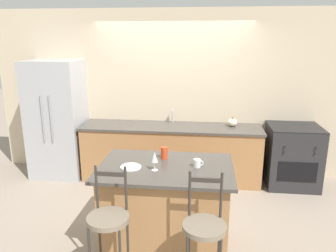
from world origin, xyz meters
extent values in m
plane|color=gray|center=(0.00, 0.00, 0.00)|extent=(18.00, 18.00, 0.00)
cube|color=beige|center=(0.00, 0.73, 1.35)|extent=(6.00, 0.07, 2.70)
cube|color=#A87547|center=(0.00, 0.39, 0.43)|extent=(2.82, 0.68, 0.86)
cube|color=#47423D|center=(0.00, 0.39, 0.88)|extent=(2.85, 0.71, 0.03)
cube|color=black|center=(0.00, 0.39, 0.89)|extent=(0.56, 0.36, 0.01)
cylinder|color=#ADAFB5|center=(0.00, 0.61, 1.00)|extent=(0.02, 0.02, 0.22)
cylinder|color=#ADAFB5|center=(0.00, 0.55, 1.10)|extent=(0.02, 0.12, 0.02)
cube|color=#A87547|center=(0.13, -1.39, 0.45)|extent=(1.31, 0.84, 0.90)
cube|color=#47423D|center=(0.13, -1.39, 0.91)|extent=(1.43, 0.96, 0.03)
cube|color=#ADAFB5|center=(-1.88, 0.37, 0.95)|extent=(0.84, 0.69, 1.91)
cylinder|color=#939399|center=(-1.95, 0.01, 1.05)|extent=(0.02, 0.02, 0.72)
cylinder|color=#939399|center=(-1.81, 0.01, 1.05)|extent=(0.02, 0.02, 0.72)
cube|color=#28282B|center=(1.90, 0.36, 0.47)|extent=(0.77, 0.70, 0.94)
cube|color=black|center=(1.90, 0.01, 0.36)|extent=(0.55, 0.01, 0.30)
cube|color=black|center=(1.90, 0.36, 0.95)|extent=(0.77, 0.70, 0.02)
cylinder|color=black|center=(1.68, 0.00, 0.73)|extent=(0.03, 0.02, 0.03)
cylinder|color=black|center=(2.11, 0.00, 0.73)|extent=(0.03, 0.02, 0.03)
cylinder|color=black|center=(1.68, 0.00, 0.66)|extent=(0.03, 0.02, 0.03)
cylinder|color=black|center=(2.11, 0.00, 0.66)|extent=(0.03, 0.02, 0.03)
cylinder|color=#332D28|center=(-0.42, -1.99, 0.35)|extent=(0.02, 0.02, 0.70)
cylinder|color=#332D28|center=(-0.15, -1.99, 0.35)|extent=(0.02, 0.02, 0.70)
cylinder|color=#7F705B|center=(-0.29, -2.12, 0.72)|extent=(0.38, 0.38, 0.04)
cylinder|color=#332D28|center=(-0.42, -1.99, 0.95)|extent=(0.02, 0.02, 0.42)
cylinder|color=#332D28|center=(-0.15, -1.99, 0.95)|extent=(0.02, 0.02, 0.42)
cube|color=#332D28|center=(-0.29, -1.99, 1.08)|extent=(0.27, 0.02, 0.04)
cylinder|color=#7F705B|center=(0.55, -2.15, 0.72)|extent=(0.38, 0.38, 0.04)
cylinder|color=#332D28|center=(0.42, -2.02, 0.95)|extent=(0.02, 0.02, 0.42)
cylinder|color=#332D28|center=(0.69, -2.02, 0.95)|extent=(0.02, 0.02, 0.42)
cube|color=#332D28|center=(0.55, -2.02, 1.08)|extent=(0.27, 0.02, 0.04)
cylinder|color=white|center=(-0.23, -1.47, 0.94)|extent=(0.22, 0.22, 0.01)
torus|color=white|center=(-0.23, -1.47, 0.94)|extent=(0.22, 0.22, 0.01)
cylinder|color=white|center=(0.03, -1.51, 0.93)|extent=(0.06, 0.06, 0.00)
cylinder|color=white|center=(0.03, -1.51, 0.98)|extent=(0.01, 0.01, 0.09)
cone|color=white|center=(0.03, -1.51, 1.08)|extent=(0.07, 0.07, 0.10)
cylinder|color=white|center=(0.46, -1.37, 0.98)|extent=(0.08, 0.08, 0.09)
torus|color=white|center=(0.50, -1.37, 0.98)|extent=(0.06, 0.01, 0.06)
cylinder|color=red|center=(0.09, -1.16, 1.00)|extent=(0.07, 0.07, 0.14)
ellipsoid|color=beige|center=(0.96, 0.48, 0.96)|extent=(0.16, 0.16, 0.12)
cylinder|color=brown|center=(0.96, 0.48, 1.03)|extent=(0.02, 0.02, 0.02)
camera|label=1|loc=(0.53, -4.60, 2.26)|focal=35.00mm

